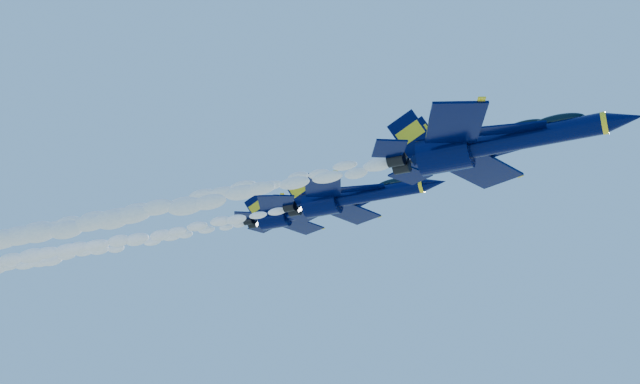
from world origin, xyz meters
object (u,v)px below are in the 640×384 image
at_px(jet_lead, 494,143).
at_px(jet_second, 481,140).
at_px(jet_fourth, 299,213).
at_px(jet_third, 353,197).

height_order(jet_lead, jet_second, jet_second).
distance_m(jet_second, jet_fourth, 30.44).
xyz_separation_m(jet_lead, jet_fourth, (-27.86, 24.72, 8.34)).
distance_m(jet_third, jet_fourth, 14.02).
height_order(jet_second, jet_fourth, jet_fourth).
bearing_deg(jet_second, jet_fourth, 146.96).
relative_size(jet_second, jet_third, 0.91).
distance_m(jet_lead, jet_third, 24.16).
height_order(jet_third, jet_fourth, jet_fourth).
xyz_separation_m(jet_third, jet_fourth, (-10.30, 8.91, 3.31)).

